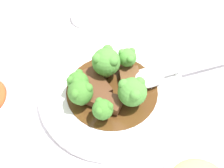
{
  "coord_description": "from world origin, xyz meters",
  "views": [
    {
      "loc": [
        0.21,
        -0.24,
        0.46
      ],
      "look_at": [
        0.0,
        0.0,
        0.03
      ],
      "focal_mm": 50.0,
      "sensor_mm": 36.0,
      "label": 1
    }
  ],
  "objects_px": {
    "broccoli_floret_1": "(80,92)",
    "main_plate": "(112,92)",
    "sauce_dish": "(85,16)",
    "broccoli_floret_4": "(103,109)",
    "serving_spoon": "(158,75)",
    "beef_strip_0": "(131,82)",
    "beef_strip_2": "(94,83)",
    "broccoli_floret_0": "(106,61)",
    "broccoli_floret_2": "(132,92)",
    "broccoli_floret_5": "(127,57)",
    "broccoli_floret_3": "(78,82)",
    "beef_strip_1": "(102,100)"
  },
  "relations": [
    {
      "from": "broccoli_floret_1",
      "to": "main_plate",
      "type": "bearing_deg",
      "value": 68.89
    },
    {
      "from": "sauce_dish",
      "to": "broccoli_floret_1",
      "type": "bearing_deg",
      "value": -48.03
    },
    {
      "from": "broccoli_floret_4",
      "to": "sauce_dish",
      "type": "height_order",
      "value": "broccoli_floret_4"
    },
    {
      "from": "main_plate",
      "to": "serving_spoon",
      "type": "bearing_deg",
      "value": 57.81
    },
    {
      "from": "beef_strip_0",
      "to": "broccoli_floret_1",
      "type": "relative_size",
      "value": 1.38
    },
    {
      "from": "main_plate",
      "to": "broccoli_floret_1",
      "type": "bearing_deg",
      "value": -111.11
    },
    {
      "from": "main_plate",
      "to": "beef_strip_2",
      "type": "height_order",
      "value": "beef_strip_2"
    },
    {
      "from": "beef_strip_0",
      "to": "serving_spoon",
      "type": "distance_m",
      "value": 0.05
    },
    {
      "from": "broccoli_floret_0",
      "to": "serving_spoon",
      "type": "height_order",
      "value": "broccoli_floret_0"
    },
    {
      "from": "broccoli_floret_2",
      "to": "broccoli_floret_5",
      "type": "distance_m",
      "value": 0.08
    },
    {
      "from": "serving_spoon",
      "to": "broccoli_floret_5",
      "type": "bearing_deg",
      "value": -162.15
    },
    {
      "from": "broccoli_floret_3",
      "to": "serving_spoon",
      "type": "bearing_deg",
      "value": 52.3
    },
    {
      "from": "sauce_dish",
      "to": "main_plate",
      "type": "bearing_deg",
      "value": -33.89
    },
    {
      "from": "sauce_dish",
      "to": "broccoli_floret_5",
      "type": "bearing_deg",
      "value": -21.02
    },
    {
      "from": "beef_strip_2",
      "to": "broccoli_floret_1",
      "type": "distance_m",
      "value": 0.05
    },
    {
      "from": "broccoli_floret_2",
      "to": "serving_spoon",
      "type": "distance_m",
      "value": 0.08
    },
    {
      "from": "main_plate",
      "to": "broccoli_floret_0",
      "type": "bearing_deg",
      "value": 147.08
    },
    {
      "from": "beef_strip_1",
      "to": "broccoli_floret_4",
      "type": "distance_m",
      "value": 0.03
    },
    {
      "from": "broccoli_floret_3",
      "to": "broccoli_floret_5",
      "type": "relative_size",
      "value": 0.97
    },
    {
      "from": "beef_strip_0",
      "to": "broccoli_floret_0",
      "type": "height_order",
      "value": "broccoli_floret_0"
    },
    {
      "from": "broccoli_floret_5",
      "to": "broccoli_floret_2",
      "type": "bearing_deg",
      "value": -45.4
    },
    {
      "from": "beef_strip_1",
      "to": "sauce_dish",
      "type": "bearing_deg",
      "value": 140.4
    },
    {
      "from": "broccoli_floret_4",
      "to": "serving_spoon",
      "type": "distance_m",
      "value": 0.13
    },
    {
      "from": "broccoli_floret_2",
      "to": "main_plate",
      "type": "bearing_deg",
      "value": 179.85
    },
    {
      "from": "beef_strip_0",
      "to": "sauce_dish",
      "type": "distance_m",
      "value": 0.22
    },
    {
      "from": "beef_strip_0",
      "to": "broccoli_floret_5",
      "type": "distance_m",
      "value": 0.04
    },
    {
      "from": "broccoli_floret_0",
      "to": "broccoli_floret_1",
      "type": "distance_m",
      "value": 0.07
    },
    {
      "from": "broccoli_floret_0",
      "to": "broccoli_floret_4",
      "type": "distance_m",
      "value": 0.09
    },
    {
      "from": "beef_strip_1",
      "to": "broccoli_floret_2",
      "type": "bearing_deg",
      "value": 39.89
    },
    {
      "from": "main_plate",
      "to": "broccoli_floret_4",
      "type": "distance_m",
      "value": 0.07
    },
    {
      "from": "broccoli_floret_3",
      "to": "broccoli_floret_5",
      "type": "bearing_deg",
      "value": 72.36
    },
    {
      "from": "beef_strip_2",
      "to": "beef_strip_1",
      "type": "bearing_deg",
      "value": -27.25
    },
    {
      "from": "main_plate",
      "to": "broccoli_floret_5",
      "type": "xyz_separation_m",
      "value": [
        -0.01,
        0.06,
        0.04
      ]
    },
    {
      "from": "beef_strip_0",
      "to": "beef_strip_1",
      "type": "bearing_deg",
      "value": -101.9
    },
    {
      "from": "broccoli_floret_0",
      "to": "broccoli_floret_5",
      "type": "distance_m",
      "value": 0.04
    },
    {
      "from": "broccoli_floret_4",
      "to": "serving_spoon",
      "type": "bearing_deg",
      "value": 80.9
    },
    {
      "from": "broccoli_floret_2",
      "to": "broccoli_floret_4",
      "type": "xyz_separation_m",
      "value": [
        -0.02,
        -0.05,
        -0.01
      ]
    },
    {
      "from": "broccoli_floret_3",
      "to": "broccoli_floret_4",
      "type": "bearing_deg",
      "value": -11.31
    },
    {
      "from": "beef_strip_0",
      "to": "broccoli_floret_1",
      "type": "distance_m",
      "value": 0.1
    },
    {
      "from": "main_plate",
      "to": "broccoli_floret_3",
      "type": "distance_m",
      "value": 0.07
    },
    {
      "from": "broccoli_floret_5",
      "to": "beef_strip_2",
      "type": "bearing_deg",
      "value": -104.09
    },
    {
      "from": "beef_strip_1",
      "to": "beef_strip_0",
      "type": "bearing_deg",
      "value": 78.1
    },
    {
      "from": "broccoli_floret_2",
      "to": "broccoli_floret_5",
      "type": "height_order",
      "value": "broccoli_floret_2"
    },
    {
      "from": "beef_strip_0",
      "to": "beef_strip_1",
      "type": "height_order",
      "value": "beef_strip_1"
    },
    {
      "from": "main_plate",
      "to": "broccoli_floret_2",
      "type": "xyz_separation_m",
      "value": [
        0.04,
        -0.0,
        0.04
      ]
    },
    {
      "from": "beef_strip_2",
      "to": "broccoli_floret_3",
      "type": "bearing_deg",
      "value": -116.55
    },
    {
      "from": "beef_strip_0",
      "to": "broccoli_floret_4",
      "type": "xyz_separation_m",
      "value": [
        0.01,
        -0.08,
        0.02
      ]
    },
    {
      "from": "broccoli_floret_1",
      "to": "sauce_dish",
      "type": "relative_size",
      "value": 0.8
    },
    {
      "from": "broccoli_floret_3",
      "to": "beef_strip_2",
      "type": "bearing_deg",
      "value": 63.45
    },
    {
      "from": "beef_strip_1",
      "to": "broccoli_floret_5",
      "type": "height_order",
      "value": "broccoli_floret_5"
    }
  ]
}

